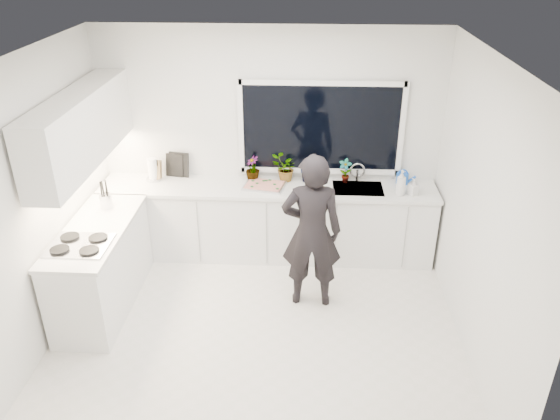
{
  "coord_description": "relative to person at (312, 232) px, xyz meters",
  "views": [
    {
      "loc": [
        0.45,
        -4.34,
        3.59
      ],
      "look_at": [
        0.2,
        0.4,
        1.15
      ],
      "focal_mm": 35.0,
      "sensor_mm": 36.0,
      "label": 1
    }
  ],
  "objects": [
    {
      "name": "paper_towel_roll",
      "position": [
        -1.9,
        1.05,
        0.2
      ],
      "size": [
        0.14,
        0.14,
        0.26
      ],
      "primitive_type": "cylinder",
      "rotation": [
        0.0,
        0.0,
        -0.37
      ],
      "color": "white",
      "rests_on": "countertop_back"
    },
    {
      "name": "base_cabinets_left",
      "position": [
        -2.18,
        -0.15,
        -0.41
      ],
      "size": [
        0.58,
        1.6,
        0.88
      ],
      "primitive_type": "cube",
      "color": "white",
      "rests_on": "floor"
    },
    {
      "name": "stovetop",
      "position": [
        -2.2,
        -0.5,
        0.08
      ],
      "size": [
        0.56,
        0.48,
        0.03
      ],
      "primitive_type": "cube",
      "color": "black",
      "rests_on": "countertop_left"
    },
    {
      "name": "window",
      "position": [
        0.09,
        1.22,
        0.7
      ],
      "size": [
        1.8,
        0.02,
        1.0
      ],
      "primitive_type": "cube",
      "color": "black",
      "rests_on": "wall_back"
    },
    {
      "name": "upper_cabinets",
      "position": [
        -2.3,
        0.2,
        1.0
      ],
      "size": [
        0.34,
        2.1,
        0.7
      ],
      "primitive_type": "cube",
      "color": "white",
      "rests_on": "wall_left"
    },
    {
      "name": "ceiling",
      "position": [
        -0.51,
        -0.5,
        1.86
      ],
      "size": [
        4.0,
        3.5,
        0.02
      ],
      "primitive_type": "cube",
      "color": "white",
      "rests_on": "wall_back"
    },
    {
      "name": "watering_can",
      "position": [
        1.06,
        1.11,
        0.13
      ],
      "size": [
        0.18,
        0.18,
        0.13
      ],
      "primitive_type": "cylinder",
      "rotation": [
        0.0,
        0.0,
        -0.38
      ],
      "color": "blue",
      "rests_on": "countertop_back"
    },
    {
      "name": "picture_frame_small",
      "position": [
        -1.61,
        1.19,
        0.22
      ],
      "size": [
        0.25,
        0.06,
        0.3
      ],
      "primitive_type": "cube",
      "rotation": [
        0.0,
        0.0,
        -0.18
      ],
      "color": "black",
      "rests_on": "countertop_back"
    },
    {
      "name": "wall_back",
      "position": [
        -0.51,
        1.26,
        0.5
      ],
      "size": [
        4.0,
        0.02,
        2.7
      ],
      "primitive_type": "cube",
      "color": "white",
      "rests_on": "ground"
    },
    {
      "name": "floor",
      "position": [
        -0.51,
        -0.5,
        -0.86
      ],
      "size": [
        4.0,
        3.5,
        0.02
      ],
      "primitive_type": "cube",
      "color": "beige",
      "rests_on": "ground"
    },
    {
      "name": "picture_frame_large",
      "position": [
        -1.66,
        1.19,
        0.21
      ],
      "size": [
        0.22,
        0.06,
        0.28
      ],
      "primitive_type": "cube",
      "rotation": [
        0.0,
        0.0,
        -0.2
      ],
      "color": "black",
      "rests_on": "countertop_back"
    },
    {
      "name": "wall_left",
      "position": [
        -2.52,
        -0.5,
        0.5
      ],
      "size": [
        0.02,
        3.5,
        2.7
      ],
      "primitive_type": "cube",
      "color": "white",
      "rests_on": "ground"
    },
    {
      "name": "pizza_tray",
      "position": [
        -0.55,
        0.92,
        0.08
      ],
      "size": [
        0.52,
        0.42,
        0.03
      ],
      "primitive_type": "cube",
      "rotation": [
        0.0,
        0.0,
        -0.2
      ],
      "color": "silver",
      "rests_on": "countertop_back"
    },
    {
      "name": "faucet",
      "position": [
        0.54,
        1.15,
        0.18
      ],
      "size": [
        0.03,
        0.03,
        0.22
      ],
      "primitive_type": "cylinder",
      "color": "silver",
      "rests_on": "countertop_back"
    },
    {
      "name": "countertop_back",
      "position": [
        -0.51,
        0.94,
        0.05
      ],
      "size": [
        3.94,
        0.62,
        0.04
      ],
      "primitive_type": "cube",
      "color": "silver",
      "rests_on": "base_cabinets_back"
    },
    {
      "name": "herb_plants",
      "position": [
        -0.27,
        1.11,
        0.23
      ],
      "size": [
        1.3,
        0.36,
        0.34
      ],
      "color": "#26662D",
      "rests_on": "countertop_back"
    },
    {
      "name": "person",
      "position": [
        0.0,
        0.0,
        0.0
      ],
      "size": [
        0.62,
        0.41,
        1.7
      ],
      "primitive_type": "imported",
      "rotation": [
        0.0,
        0.0,
        3.15
      ],
      "color": "black",
      "rests_on": "floor"
    },
    {
      "name": "base_cabinets_back",
      "position": [
        -0.51,
        0.95,
        -0.41
      ],
      "size": [
        3.92,
        0.58,
        0.88
      ],
      "primitive_type": "cube",
      "color": "white",
      "rests_on": "floor"
    },
    {
      "name": "knife_block",
      "position": [
        -1.87,
        1.09,
        0.18
      ],
      "size": [
        0.13,
        0.1,
        0.22
      ],
      "primitive_type": "cube",
      "rotation": [
        0.0,
        0.0,
        0.01
      ],
      "color": "#9B7E48",
      "rests_on": "countertop_back"
    },
    {
      "name": "pizza",
      "position": [
        -0.55,
        0.92,
        0.1
      ],
      "size": [
        0.47,
        0.38,
        0.01
      ],
      "primitive_type": "cube",
      "rotation": [
        0.0,
        0.0,
        -0.2
      ],
      "color": "#CA441B",
      "rests_on": "pizza_tray"
    },
    {
      "name": "countertop_left",
      "position": [
        -2.18,
        -0.15,
        0.05
      ],
      "size": [
        0.62,
        1.6,
        0.04
      ],
      "primitive_type": "cube",
      "color": "silver",
      "rests_on": "base_cabinets_left"
    },
    {
      "name": "soap_bottles",
      "position": [
        1.04,
        0.8,
        0.2
      ],
      "size": [
        0.26,
        0.12,
        0.3
      ],
      "color": "#D8BF66",
      "rests_on": "countertop_back"
    },
    {
      "name": "wall_right",
      "position": [
        1.5,
        -0.5,
        0.5
      ],
      "size": [
        0.02,
        3.5,
        2.7
      ],
      "primitive_type": "cube",
      "color": "white",
      "rests_on": "ground"
    },
    {
      "name": "utensil_crock",
      "position": [
        -2.21,
        0.3,
        0.15
      ],
      "size": [
        0.17,
        0.17,
        0.16
      ],
      "primitive_type": "cylinder",
      "rotation": [
        0.0,
        0.0,
        0.42
      ],
      "color": "#AFAFB4",
      "rests_on": "countertop_left"
    },
    {
      "name": "sink",
      "position": [
        0.54,
        0.95,
        0.02
      ],
      "size": [
        0.58,
        0.42,
        0.14
      ],
      "primitive_type": "cube",
      "color": "silver",
      "rests_on": "countertop_back"
    }
  ]
}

